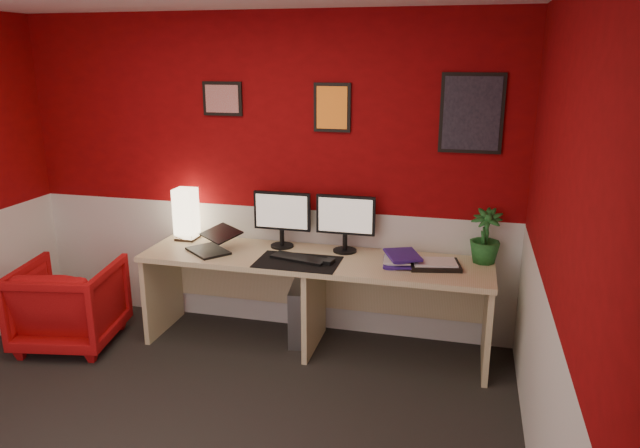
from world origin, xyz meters
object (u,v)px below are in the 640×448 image
(potted_plant, at_px, (485,236))
(armchair, at_px, (70,304))
(shoji_lamp, at_px, (186,215))
(zen_tray, at_px, (435,265))
(laptop, at_px, (207,238))
(monitor_left, at_px, (281,211))
(desk, at_px, (314,303))
(monitor_right, at_px, (345,215))
(pc_tower, at_px, (305,312))

(potted_plant, xyz_separation_m, armchair, (-3.06, -0.59, -0.60))
(shoji_lamp, distance_m, zen_tray, 2.01)
(laptop, height_order, potted_plant, potted_plant)
(shoji_lamp, bearing_deg, zen_tray, -5.06)
(shoji_lamp, distance_m, armchair, 1.11)
(monitor_left, height_order, zen_tray, monitor_left)
(desk, distance_m, monitor_left, 0.75)
(monitor_right, xyz_separation_m, armchair, (-2.04, -0.59, -0.69))
(pc_tower, xyz_separation_m, armchair, (-1.74, -0.52, 0.10))
(laptop, relative_size, potted_plant, 0.84)
(shoji_lamp, bearing_deg, monitor_left, -0.16)
(laptop, bearing_deg, armchair, -123.70)
(monitor_left, distance_m, monitor_right, 0.50)
(monitor_right, distance_m, zen_tray, 0.76)
(armchair, bearing_deg, monitor_right, -174.23)
(shoji_lamp, height_order, armchair, shoji_lamp)
(desk, bearing_deg, shoji_lamp, 170.41)
(laptop, height_order, armchair, laptop)
(desk, height_order, monitor_right, monitor_right)
(desk, relative_size, laptop, 7.88)
(zen_tray, height_order, pc_tower, zen_tray)
(pc_tower, distance_m, armchair, 1.81)
(zen_tray, height_order, potted_plant, potted_plant)
(monitor_left, bearing_deg, monitor_right, 0.55)
(pc_tower, bearing_deg, laptop, -172.26)
(laptop, xyz_separation_m, pc_tower, (0.70, 0.20, -0.61))
(monitor_left, height_order, pc_tower, monitor_left)
(laptop, bearing_deg, monitor_left, 66.57)
(monitor_right, height_order, armchair, monitor_right)
(monitor_left, distance_m, zen_tray, 1.23)
(laptop, bearing_deg, monitor_right, 54.02)
(potted_plant, height_order, armchair, potted_plant)
(zen_tray, bearing_deg, desk, -179.24)
(laptop, distance_m, armchair, 1.20)
(zen_tray, xyz_separation_m, potted_plant, (0.34, 0.19, 0.18))
(shoji_lamp, xyz_separation_m, monitor_left, (0.81, -0.00, 0.09))
(zen_tray, bearing_deg, armchair, -171.49)
(laptop, relative_size, pc_tower, 0.73)
(monitor_right, bearing_deg, zen_tray, -14.63)
(laptop, height_order, monitor_right, monitor_right)
(desk, height_order, laptop, laptop)
(desk, bearing_deg, pc_tower, 132.02)
(zen_tray, height_order, armchair, zen_tray)
(desk, bearing_deg, monitor_right, 44.73)
(monitor_left, distance_m, armchair, 1.79)
(shoji_lamp, bearing_deg, armchair, -141.31)
(shoji_lamp, distance_m, monitor_right, 1.31)
(monitor_left, distance_m, pc_tower, 0.82)
(monitor_right, relative_size, potted_plant, 1.47)
(zen_tray, relative_size, armchair, 0.49)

